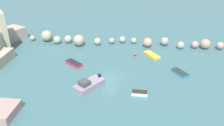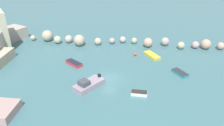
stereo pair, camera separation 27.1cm
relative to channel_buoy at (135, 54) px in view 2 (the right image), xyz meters
The scene contains 8 objects.
cove_water 10.67m from the channel_buoy, 112.62° to the right, with size 160.00×160.00×0.00m, color #3E6B71.
rock_breakwater 7.42m from the channel_buoy, 132.82° to the left, with size 45.10×5.11×2.64m.
channel_buoy is the anchor object (origin of this frame).
moored_boat_1 14.19m from the channel_buoy, 85.64° to the right, with size 2.45×1.14×0.56m.
moored_boat_2 14.97m from the channel_buoy, 117.70° to the right, with size 4.71×5.46×1.69m.
moored_boat_3 12.82m from the channel_buoy, 153.86° to the right, with size 3.70×3.23×0.60m.
moored_boat_4 10.66m from the channel_buoy, 40.36° to the right, with size 2.83×3.31×0.53m.
moored_boat_5 3.45m from the channel_buoy, ahead, with size 3.50×4.23×0.47m.
Camera 2 is at (4.66, -32.47, 19.37)m, focal length 35.54 mm.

